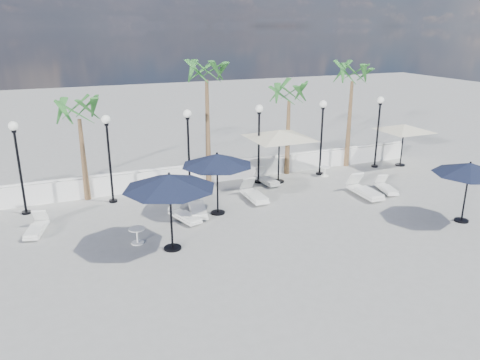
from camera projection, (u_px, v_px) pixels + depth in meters
name	position (u px, v px, depth m)	size (l,w,h in m)	color
ground	(245.00, 250.00, 16.08)	(100.00, 100.00, 0.00)	gray
balustrade	(184.00, 176.00, 22.51)	(26.00, 0.30, 1.01)	white
lamppost_1	(18.00, 155.00, 18.46)	(0.36, 0.36, 3.84)	black
lamppost_2	(108.00, 147.00, 19.73)	(0.36, 0.36, 3.84)	black
lamppost_3	(188.00, 139.00, 21.00)	(0.36, 0.36, 3.84)	black
lamppost_4	(259.00, 133.00, 22.27)	(0.36, 0.36, 3.84)	black
lamppost_5	(322.00, 127.00, 23.55)	(0.36, 0.36, 3.84)	black
lamppost_6	(379.00, 122.00, 24.82)	(0.36, 0.36, 3.84)	black
palm_1	(79.00, 116.00, 19.67)	(2.60, 2.60, 4.70)	brown
palm_2	(207.00, 77.00, 21.32)	(2.60, 2.60, 6.10)	brown
palm_3	(289.00, 98.00, 23.25)	(2.60, 2.60, 4.90)	brown
palm_4	(352.00, 79.00, 24.35)	(2.60, 2.60, 5.70)	brown
lounger_1	(36.00, 228.00, 17.34)	(0.95, 1.77, 0.63)	white
lounger_2	(158.00, 193.00, 20.90)	(0.72, 1.82, 0.67)	white
lounger_3	(254.00, 194.00, 20.71)	(0.67, 1.98, 0.74)	white
lounger_4	(185.00, 215.00, 18.50)	(1.02, 1.80, 0.64)	white
lounger_5	(198.00, 208.00, 19.17)	(1.02, 2.05, 0.74)	white
lounger_6	(386.00, 188.00, 21.70)	(0.94, 1.70, 0.61)	white
lounger_7	(266.00, 179.00, 22.85)	(0.71, 1.77, 0.65)	white
lounger_8	(365.00, 190.00, 21.15)	(0.76, 2.14, 0.79)	white
side_table_1	(137.00, 234.00, 16.51)	(0.59, 0.59, 0.57)	white
side_table_2	(325.00, 170.00, 23.95)	(0.51, 0.51, 0.50)	white
parasol_navy_left	(169.00, 182.00, 15.43)	(3.14, 3.14, 2.77)	black
parasol_navy_mid	(217.00, 160.00, 18.55)	(2.90, 2.90, 2.60)	black
parasol_navy_right	(470.00, 169.00, 17.81)	(2.74, 2.74, 2.46)	black
parasol_cream_sq_a	(280.00, 130.00, 22.32)	(5.73, 5.73, 2.81)	black
parasol_cream_sq_b	(405.00, 124.00, 25.16)	(4.96, 4.96, 2.49)	black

